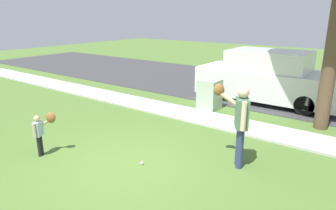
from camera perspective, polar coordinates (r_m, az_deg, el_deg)
ground_plane at (r=9.34m, az=7.27°, el=-2.89°), size 48.00×48.00×0.00m
sidewalk_strip at (r=9.42m, az=7.57°, el=-2.55°), size 36.00×1.20×0.06m
road_surface at (r=13.86m, az=17.69°, el=2.99°), size 36.00×6.80×0.02m
person_adult at (r=6.36m, az=13.39°, el=-2.44°), size 0.88×0.55×1.76m
person_child at (r=7.39m, az=-22.75°, el=-4.04°), size 0.40×0.52×1.01m
baseball at (r=6.66m, az=-5.01°, el=-10.90°), size 0.07×0.07×0.07m
utility_cabinet at (r=10.29m, az=7.87°, el=1.93°), size 0.64×0.69×1.03m
parked_van_white at (r=11.63m, az=18.32°, el=4.92°), size 5.00×1.95×1.88m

